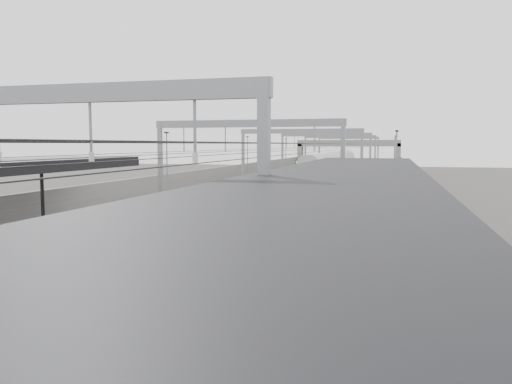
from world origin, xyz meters
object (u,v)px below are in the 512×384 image
Objects in this scene: train at (331,174)px; signal_green at (296,167)px; bench at (367,242)px; overbridge at (348,147)px.

signal_green is (-6.70, 10.50, 0.45)m from train.
bench is at bearing -75.95° from signal_green.
overbridge is 6.33× the size of signal_green.
train reaches higher than signal_green.
train is at bearing 98.89° from bench.
overbridge is at bearing 91.99° from train.
train is (1.50, -43.21, -3.35)m from overbridge.
overbridge reaches higher than signal_green.
overbridge is 0.48× the size of train.
train is 43.92m from bench.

